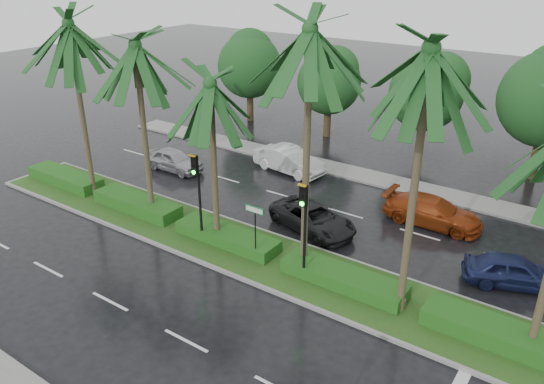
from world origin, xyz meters
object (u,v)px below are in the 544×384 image
Objects in this scene: signal_median_left at (197,186)px; car_red at (433,211)px; street_sign at (255,220)px; car_white at (289,160)px; car_silver at (174,160)px; car_blue at (514,271)px; car_darkgrey at (313,218)px.

signal_median_left is 0.90× the size of car_red.
car_white is at bearing 115.04° from street_sign.
car_red is at bearing -82.78° from car_silver.
signal_median_left is 13.65m from car_blue.
car_darkgrey is at bearing 50.16° from signal_median_left.
car_silver is at bearing 151.08° from street_sign.
car_darkgrey is (0.50, 4.01, -1.48)m from street_sign.
car_blue is (9.07, 0.58, 0.02)m from car_darkgrey.
signal_median_left is 3.13m from street_sign.
car_white is 1.00× the size of car_darkgrey.
signal_median_left reaches higher than car_silver.
street_sign is at bearing 3.47° from signal_median_left.
car_blue is (20.07, -1.20, -0.00)m from car_silver.
car_silver is at bearing 96.90° from car_darkgrey.
car_red is at bearing 45.03° from signal_median_left.
signal_median_left reaches higher than car_darkgrey.
car_blue is at bearing -70.20° from car_darkgrey.
street_sign is (3.00, 0.18, -0.87)m from signal_median_left.
signal_median_left reaches higher than car_white.
signal_median_left is 0.94× the size of car_white.
signal_median_left is at bearing 156.29° from car_darkgrey.
car_red is 1.23× the size of car_blue.
street_sign is at bearing 95.22° from car_blue.
car_white is (-1.50, 9.81, -2.24)m from signal_median_left.
car_blue reaches higher than car_darkgrey.
car_white reaches higher than car_blue.
street_sign reaches higher than car_silver.
car_blue is (12.57, 4.78, -2.33)m from signal_median_left.
car_blue is at bearing 20.81° from signal_median_left.
street_sign is at bearing 146.61° from car_red.
signal_median_left reaches higher than car_red.
car_silver is (-7.50, 5.98, -2.33)m from signal_median_left.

